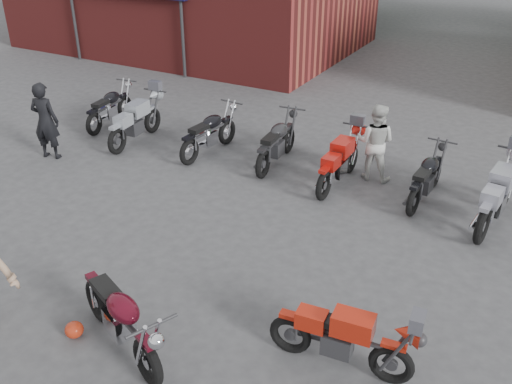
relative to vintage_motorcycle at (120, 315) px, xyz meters
The scene contains 13 objects.
ground 0.94m from the vintage_motorcycle, 75.06° to the left, with size 90.00×90.00×0.00m, color #39393C.
vintage_motorcycle is the anchor object (origin of this frame).
sportbike 2.83m from the vintage_motorcycle, 22.67° to the left, with size 1.81×0.60×1.05m, color #B01F0E, non-canonical shape.
helmet 0.91m from the vintage_motorcycle, behind, with size 0.25×0.25×0.23m, color #A22811.
person_dark 6.84m from the vintage_motorcycle, 144.27° to the left, with size 0.64×0.42×1.74m, color black.
person_light 6.60m from the vintage_motorcycle, 79.60° to the left, with size 0.79×0.62×1.63m, color #B7B8B3.
row_bike_0 8.38m from the vintage_motorcycle, 132.64° to the left, with size 1.87×0.62×1.08m, color black, non-canonical shape.
row_bike_1 7.13m from the vintage_motorcycle, 127.97° to the left, with size 2.00×0.66×1.16m, color #989EA6, non-canonical shape.
row_bike_2 6.41m from the vintage_motorcycle, 112.83° to the left, with size 1.93×0.64×1.12m, color black, non-canonical shape.
row_bike_3 6.20m from the vintage_motorcycle, 98.22° to the left, with size 1.97×0.65×1.14m, color #232325, non-canonical shape.
row_bike_4 5.89m from the vintage_motorcycle, 83.41° to the left, with size 1.95×0.64×1.13m, color #B3160E, non-canonical shape.
row_bike_5 6.50m from the vintage_motorcycle, 68.39° to the left, with size 1.85×0.61×1.07m, color black, non-canonical shape.
row_bike_6 6.87m from the vintage_motorcycle, 57.24° to the left, with size 2.15×0.71×1.25m, color #90909D, non-canonical shape.
Camera 1 is at (4.07, -4.84, 5.38)m, focal length 40.00 mm.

